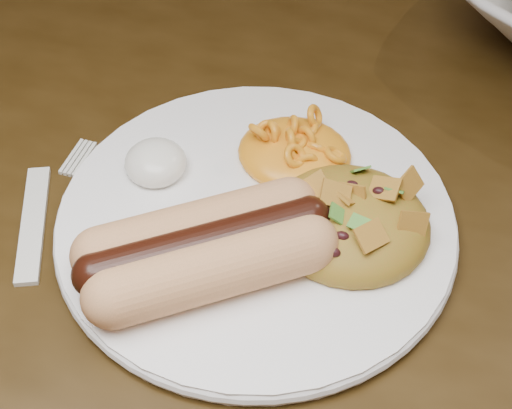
% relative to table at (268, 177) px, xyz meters
% --- Properties ---
extents(table, '(1.60, 0.90, 0.75)m').
position_rel_table_xyz_m(table, '(0.00, 0.00, 0.00)').
color(table, black).
rests_on(table, floor).
extents(plate, '(0.30, 0.30, 0.01)m').
position_rel_table_xyz_m(plate, '(0.03, -0.13, 0.10)').
color(plate, white).
rests_on(plate, table).
extents(hotdog, '(0.12, 0.13, 0.04)m').
position_rel_table_xyz_m(hotdog, '(0.02, -0.18, 0.13)').
color(hotdog, '#FFA665').
rests_on(hotdog, plate).
extents(mac_and_cheese, '(0.09, 0.08, 0.03)m').
position_rel_table_xyz_m(mac_and_cheese, '(0.04, -0.07, 0.12)').
color(mac_and_cheese, orange).
rests_on(mac_and_cheese, plate).
extents(sour_cream, '(0.05, 0.05, 0.03)m').
position_rel_table_xyz_m(sour_cream, '(-0.04, -0.12, 0.12)').
color(sour_cream, white).
rests_on(sour_cream, plate).
extents(taco_salad, '(0.10, 0.10, 0.05)m').
position_rel_table_xyz_m(taco_salad, '(0.09, -0.13, 0.12)').
color(taco_salad, '#BD3F1B').
rests_on(taco_salad, plate).
extents(fork, '(0.07, 0.13, 0.00)m').
position_rel_table_xyz_m(fork, '(-0.11, -0.18, 0.09)').
color(fork, silver).
rests_on(fork, table).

